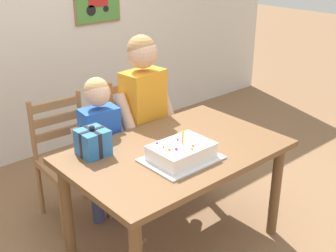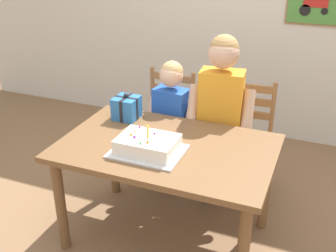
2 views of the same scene
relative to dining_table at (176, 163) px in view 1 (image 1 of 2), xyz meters
name	(u,v)px [view 1 (image 1 of 2)]	position (x,y,z in m)	size (l,w,h in m)	color
ground_plane	(175,243)	(0.00, 0.00, -0.64)	(20.00, 20.00, 0.00)	#846042
back_wall	(30,19)	(0.00, 1.93, 0.66)	(6.40, 0.11, 2.60)	silver
dining_table	(176,163)	(0.00, 0.00, 0.00)	(1.38, 0.89, 0.74)	brown
birthday_cake	(181,153)	(-0.07, -0.13, 0.15)	(0.44, 0.34, 0.19)	silver
gift_box_red_large	(93,142)	(-0.43, 0.28, 0.18)	(0.18, 0.18, 0.20)	#286BB7
chair_left	(69,159)	(-0.34, 0.79, -0.17)	(0.44, 0.44, 0.92)	#996B42
chair_right	(142,134)	(0.34, 0.79, -0.17)	(0.44, 0.44, 0.92)	#996B42
child_older	(144,106)	(0.19, 0.57, 0.18)	(0.51, 0.30, 1.34)	#38426B
child_younger	(100,138)	(-0.20, 0.57, 0.04)	(0.42, 0.25, 1.11)	#38426B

